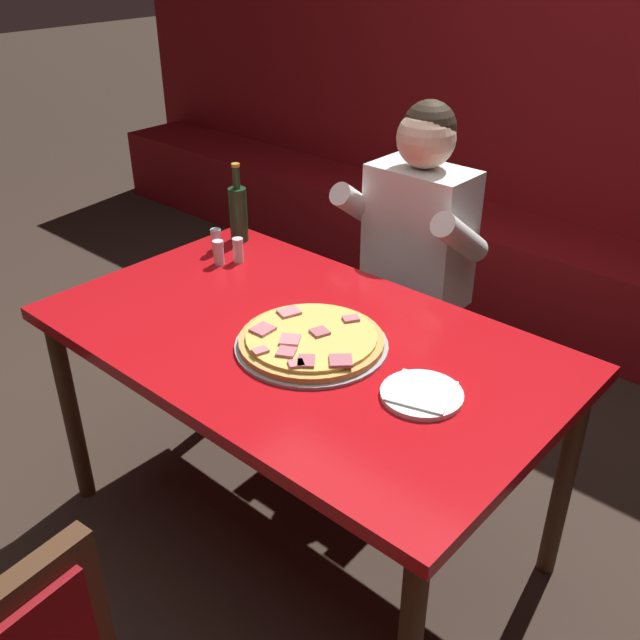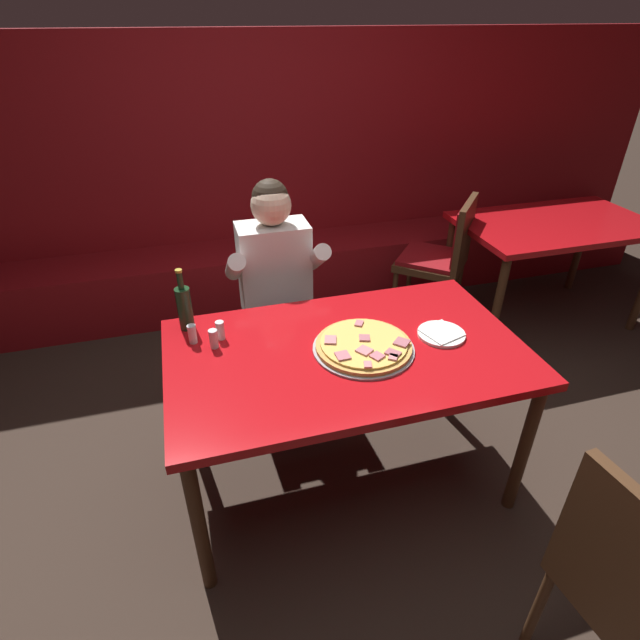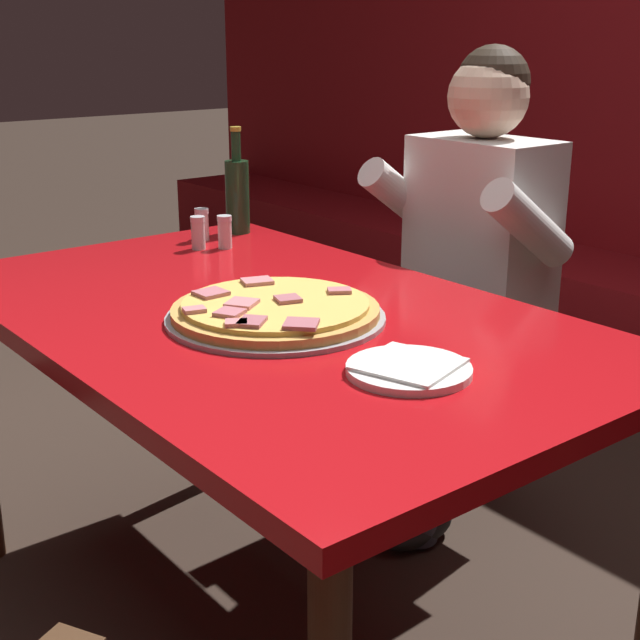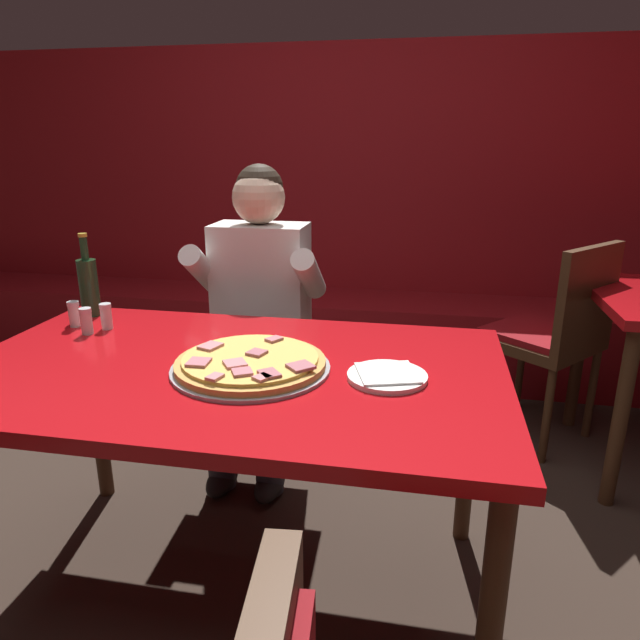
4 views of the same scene
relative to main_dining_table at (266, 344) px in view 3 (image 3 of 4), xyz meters
name	(u,v)px [view 3 (image 3 of 4)]	position (x,y,z in m)	size (l,w,h in m)	color
ground_plane	(271,627)	(0.00, 0.00, -0.69)	(24.00, 24.00, 0.00)	#33261E
main_dining_table	(266,344)	(0.00, 0.00, 0.00)	(1.51, 0.91, 0.77)	#422816
pizza	(275,311)	(0.07, -0.02, 0.09)	(0.43, 0.43, 0.05)	#9E9EA3
plate_white_paper	(409,369)	(0.44, -0.02, 0.08)	(0.21, 0.21, 0.02)	white
beer_bottle	(237,193)	(-0.64, 0.36, 0.18)	(0.07, 0.07, 0.29)	#19381E
shaker_parmesan	(202,226)	(-0.62, 0.23, 0.11)	(0.04, 0.04, 0.09)	silver
shaker_black_pepper	(225,234)	(-0.50, 0.23, 0.11)	(0.04, 0.04, 0.09)	silver
shaker_red_pepper_flakes	(198,234)	(-0.54, 0.17, 0.11)	(0.04, 0.04, 0.09)	silver
diner_seated_blue_shirt	(457,268)	(-0.15, 0.73, 0.01)	(0.53, 0.53, 1.27)	black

